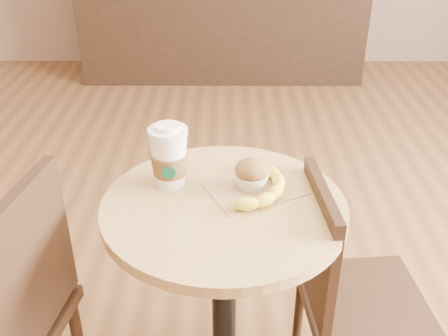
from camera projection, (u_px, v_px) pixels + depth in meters
name	position (u px, v px, depth m)	size (l,w,h in m)	color
cafe_table	(224.00, 275.00, 1.47)	(0.64, 0.64, 0.75)	black
chair_left	(2.00, 322.00, 1.34)	(0.44, 0.44, 0.88)	black
chair_right	(346.00, 291.00, 1.51)	(0.38, 0.38, 0.79)	black
service_counter	(223.00, 10.00, 4.16)	(2.30, 0.65, 1.04)	black
kraft_bag	(254.00, 188.00, 1.40)	(0.24, 0.18, 0.00)	#A67B50
coffee_cup	(169.00, 158.00, 1.39)	(0.10, 0.10, 0.17)	white
muffin	(252.00, 174.00, 1.39)	(0.09, 0.09, 0.08)	white
banana	(262.00, 184.00, 1.39)	(0.16, 0.26, 0.04)	yellow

